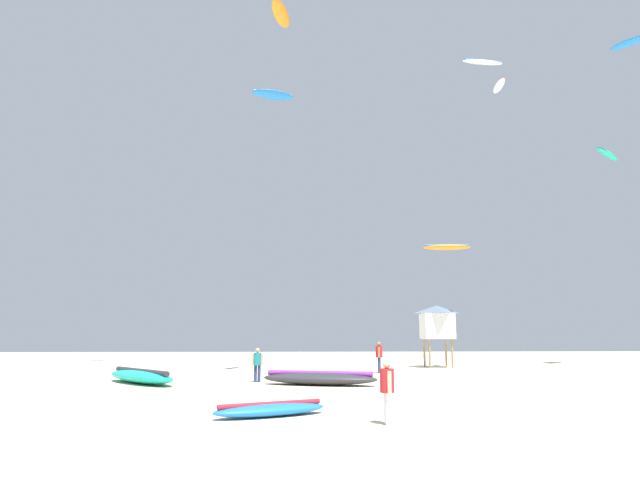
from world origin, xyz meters
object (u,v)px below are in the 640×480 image
at_px(person_foreground, 387,387).
at_px(kite_aloft_4, 607,154).
at_px(kite_grounded_mid, 270,409).
at_px(kite_aloft_5, 630,42).
at_px(kite_aloft_2, 273,95).
at_px(kite_grounded_near, 319,378).
at_px(kite_aloft_3, 447,247).
at_px(kite_aloft_0, 499,86).
at_px(kite_aloft_6, 483,62).
at_px(person_midground, 379,355).
at_px(kite_aloft_1, 281,14).
at_px(kite_grounded_far, 141,376).
at_px(person_left, 257,362).
at_px(lifeguard_tower, 437,322).

relative_size(person_foreground, kite_aloft_4, 0.45).
distance_m(kite_grounded_mid, kite_aloft_5, 36.70).
xyz_separation_m(kite_grounded_mid, kite_aloft_2, (-1.33, 24.25, 20.37)).
distance_m(kite_grounded_near, kite_aloft_4, 29.33).
relative_size(person_foreground, kite_aloft_3, 0.35).
bearing_deg(kite_aloft_0, kite_aloft_6, 73.25).
relative_size(person_midground, kite_aloft_1, 0.60).
height_order(kite_grounded_mid, kite_aloft_6, kite_aloft_6).
bearing_deg(kite_aloft_3, kite_aloft_5, -60.92).
distance_m(kite_grounded_near, kite_aloft_2, 25.46).
distance_m(person_foreground, kite_aloft_3, 38.46).
relative_size(kite_grounded_far, kite_aloft_5, 2.16).
relative_size(kite_grounded_mid, kite_aloft_1, 1.13).
distance_m(kite_grounded_far, kite_aloft_6, 42.33).
distance_m(person_left, kite_aloft_4, 30.54).
distance_m(kite_grounded_mid, kite_aloft_3, 38.26).
xyz_separation_m(lifeguard_tower, kite_aloft_4, (13.24, 0.46, 12.22)).
bearing_deg(kite_aloft_4, kite_aloft_0, -151.97).
relative_size(kite_grounded_far, kite_aloft_0, 2.34).
bearing_deg(person_midground, kite_aloft_1, -138.81).
xyz_separation_m(kite_grounded_near, kite_aloft_5, (21.67, 8.96, 21.67)).
bearing_deg(kite_aloft_0, kite_aloft_3, 86.64).
bearing_deg(kite_aloft_6, kite_aloft_5, -68.32).
distance_m(kite_aloft_0, kite_aloft_4, 11.51).
height_order(kite_aloft_1, kite_aloft_4, kite_aloft_1).
height_order(kite_grounded_mid, kite_aloft_4, kite_aloft_4).
xyz_separation_m(person_foreground, person_left, (-4.14, 12.41, -0.01)).
height_order(kite_grounded_mid, lifeguard_tower, lifeguard_tower).
relative_size(person_midground, kite_grounded_far, 0.34).
distance_m(kite_aloft_4, kite_aloft_6, 16.51).
bearing_deg(lifeguard_tower, kite_grounded_near, -124.43).
height_order(lifeguard_tower, kite_aloft_1, kite_aloft_1).
distance_m(person_foreground, kite_aloft_2, 32.70).
height_order(person_midground, kite_aloft_0, kite_aloft_0).
height_order(kite_aloft_0, kite_aloft_6, kite_aloft_6).
height_order(kite_grounded_near, kite_grounded_far, kite_grounded_far).
relative_size(person_midground, kite_aloft_3, 0.40).
distance_m(lifeguard_tower, kite_aloft_3, 15.01).
relative_size(kite_aloft_1, kite_aloft_4, 0.85).
bearing_deg(kite_aloft_1, kite_aloft_0, 13.36).
bearing_deg(kite_aloft_3, kite_aloft_4, -53.52).
bearing_deg(kite_aloft_1, lifeguard_tower, 37.55).
distance_m(person_midground, kite_aloft_5, 27.57).
xyz_separation_m(kite_grounded_mid, kite_aloft_0, (13.52, 16.69, 17.74)).
relative_size(person_foreground, kite_aloft_1, 0.53).
bearing_deg(kite_aloft_4, kite_aloft_3, 126.48).
xyz_separation_m(person_foreground, kite_aloft_0, (10.55, 18.23, 17.00)).
xyz_separation_m(person_left, lifeguard_tower, (11.33, 10.62, 2.14)).
bearing_deg(kite_aloft_0, kite_grounded_far, -162.15).
bearing_deg(lifeguard_tower, kite_aloft_6, 52.13).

